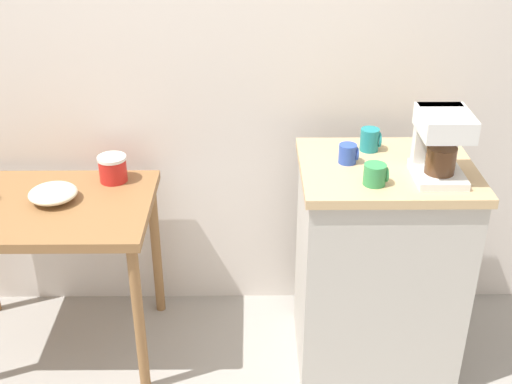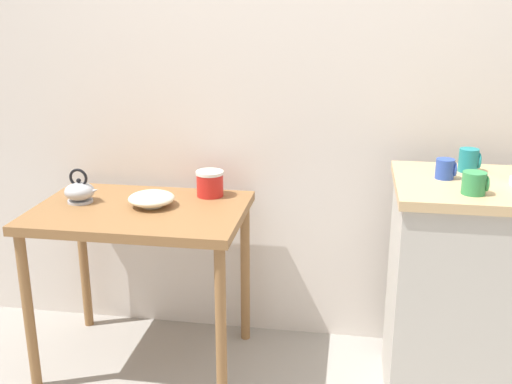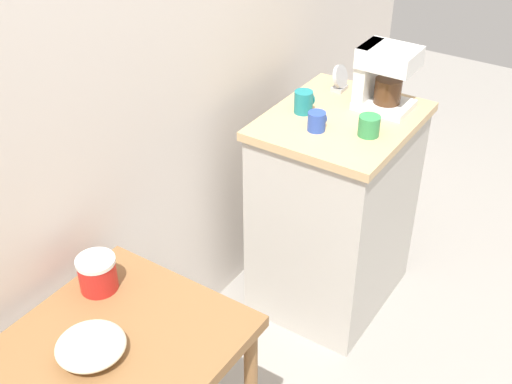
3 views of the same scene
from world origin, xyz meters
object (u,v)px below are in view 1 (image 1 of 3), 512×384
at_px(bowl_stoneware, 53,193).
at_px(mug_dark_teal, 370,140).
at_px(canister_enamel, 113,169).
at_px(table_clock, 438,141).
at_px(mug_blue, 348,154).
at_px(mug_tall_green, 375,174).
at_px(coffee_maker, 441,141).

distance_m(bowl_stoneware, mug_dark_teal, 1.30).
xyz_separation_m(canister_enamel, table_clock, (1.34, -0.14, 0.19)).
height_order(mug_dark_teal, table_clock, table_clock).
height_order(bowl_stoneware, mug_blue, mug_blue).
relative_size(canister_enamel, table_clock, 1.08).
xyz_separation_m(mug_dark_teal, mug_tall_green, (-0.03, -0.30, -0.01)).
height_order(coffee_maker, mug_tall_green, coffee_maker).
height_order(mug_blue, mug_tall_green, mug_tall_green).
relative_size(canister_enamel, mug_blue, 1.61).
bearing_deg(mug_dark_teal, coffee_maker, -48.01).
height_order(mug_dark_teal, mug_tall_green, mug_dark_teal).
bearing_deg(mug_blue, bowl_stoneware, 177.63).
distance_m(bowl_stoneware, mug_tall_green, 1.29).
bearing_deg(table_clock, coffee_maker, -104.93).
height_order(canister_enamel, mug_tall_green, mug_tall_green).
distance_m(mug_tall_green, table_clock, 0.41).
bearing_deg(bowl_stoneware, table_clock, 1.58).
height_order(canister_enamel, coffee_maker, coffee_maker).
relative_size(mug_dark_teal, table_clock, 0.81).
distance_m(mug_dark_teal, mug_blue, 0.16).
bearing_deg(canister_enamel, mug_tall_green, -21.61).
height_order(mug_dark_teal, mug_blue, mug_dark_teal).
bearing_deg(bowl_stoneware, mug_blue, -2.37).
bearing_deg(bowl_stoneware, mug_tall_green, -10.52).
xyz_separation_m(mug_blue, mug_tall_green, (0.07, -0.18, 0.00)).
height_order(bowl_stoneware, canister_enamel, canister_enamel).
distance_m(bowl_stoneware, coffee_maker, 1.54).
distance_m(mug_dark_teal, mug_tall_green, 0.30).
xyz_separation_m(bowl_stoneware, mug_dark_teal, (1.29, 0.07, 0.20)).
bearing_deg(coffee_maker, bowl_stoneware, 173.67).
xyz_separation_m(mug_tall_green, table_clock, (0.30, 0.28, 0.01)).
height_order(canister_enamel, table_clock, table_clock).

